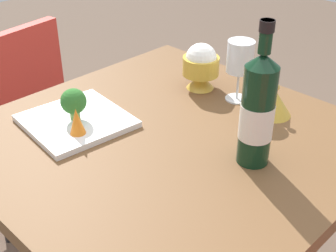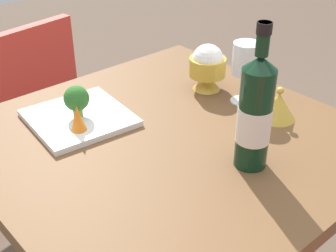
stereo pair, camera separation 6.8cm
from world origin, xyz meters
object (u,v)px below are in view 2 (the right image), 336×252
Objects in this scene: rice_bowl_lid at (278,106)px; serving_plate at (79,118)px; wine_bottle at (255,113)px; rice_bowl at (207,66)px; wine_glass at (247,61)px; chair_by_wall at (24,102)px; broccoli_floret at (77,99)px; carrot_garnish_left at (78,118)px.

rice_bowl_lid is 0.54m from serving_plate.
rice_bowl is (0.34, -0.21, -0.06)m from wine_bottle.
wine_bottle is at bearing 149.04° from rice_bowl.
wine_bottle is 2.39× the size of rice_bowl.
wine_bottle is 0.40m from rice_bowl.
serving_plate is at bearing 61.73° from wine_glass.
chair_by_wall is 9.91× the size of broccoli_floret.
chair_by_wall is at bearing 17.59° from rice_bowl_lid.
carrot_garnish_left is (-0.69, 0.14, 0.28)m from chair_by_wall.
serving_plate is 3.99× the size of carrot_garnish_left.
rice_bowl_lid is (-0.12, 0.00, -0.09)m from wine_glass.
wine_bottle is 1.24× the size of serving_plate.
rice_bowl_lid reaches higher than chair_by_wall.
rice_bowl is 0.41m from broccoli_floret.
carrot_garnish_left is at bearing 31.92° from wine_bottle.
chair_by_wall is 0.76m from carrot_garnish_left.
broccoli_floret is at bearing 23.81° from wine_bottle.
carrot_garnish_left is at bearing 70.88° from wine_glass.
wine_glass is 0.15m from rice_bowl_lid.
wine_bottle is 0.48m from broccoli_floret.
rice_bowl is at bearing 7.49° from wine_glass.
serving_plate is at bearing 23.61° from wine_bottle.
rice_bowl is at bearing -76.87° from chair_by_wall.
wine_glass reaches higher than serving_plate.
chair_by_wall is 3.11× the size of serving_plate.
serving_plate is at bearing 77.20° from rice_bowl.
broccoli_floret is (0.22, 0.41, -0.06)m from wine_glass.
chair_by_wall is 8.50× the size of rice_bowl_lid.
wine_glass is 0.47m from broccoli_floret.
wine_bottle is 3.39× the size of rice_bowl_lid.
wine_glass is 2.09× the size of broccoli_floret.
serving_plate is (0.43, 0.19, -0.13)m from wine_bottle.
chair_by_wall is 1.12m from wine_bottle.
chair_by_wall is at bearing -9.54° from serving_plate.
broccoli_floret reaches higher than rice_bowl_lid.
wine_glass is at bearing -46.60° from wine_bottle.
wine_bottle is at bearing -156.39° from serving_plate.
rice_bowl_lid is at bearing -129.74° from broccoli_floret.
carrot_garnish_left is (0.28, 0.45, 0.01)m from rice_bowl_lid.
broccoli_floret reaches higher than carrot_garnish_left.
serving_plate is 3.19× the size of broccoli_floret.
wine_glass is 1.79× the size of rice_bowl_lid.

